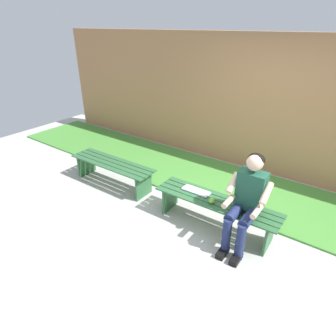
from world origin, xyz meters
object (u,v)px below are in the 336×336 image
object	(u,v)px
bench_near	(216,207)
book_open	(196,191)
person_seated	(246,199)
bench_far	(112,168)
apple	(212,201)

from	to	relation	value
bench_near	book_open	world-z (taller)	book_open
book_open	bench_near	bearing A→B (deg)	173.05
person_seated	book_open	world-z (taller)	person_seated
bench_near	book_open	xyz separation A→B (m)	(0.34, -0.04, 0.11)
bench_far	book_open	size ratio (longest dim) A/B	3.96
apple	book_open	world-z (taller)	apple
book_open	apple	bearing A→B (deg)	156.55
bench_far	apple	xyz separation A→B (m)	(-1.99, 0.10, 0.15)
bench_far	apple	size ratio (longest dim) A/B	19.03
bench_near	person_seated	world-z (taller)	person_seated
bench_near	book_open	distance (m)	0.36
apple	book_open	size ratio (longest dim) A/B	0.21
book_open	bench_far	bearing A→B (deg)	0.17
bench_near	person_seated	distance (m)	0.57
apple	bench_far	bearing A→B (deg)	-2.77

